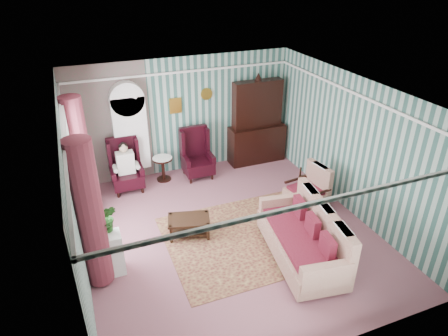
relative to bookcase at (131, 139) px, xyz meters
name	(u,v)px	position (x,y,z in m)	size (l,w,h in m)	color
floor	(229,232)	(1.35, -2.84, -1.12)	(6.00, 6.00, 0.00)	#9A5963
room_shell	(194,143)	(0.73, -2.66, 0.89)	(5.53, 6.02, 2.91)	#345E55
bookcase	(131,139)	(0.00, 0.00, 0.00)	(0.80, 0.28, 2.24)	silver
dresser_hutch	(257,120)	(3.25, -0.12, 0.06)	(1.50, 0.56, 2.36)	black
wingback_left	(126,166)	(-0.25, -0.39, -0.50)	(0.76, 0.80, 1.25)	black
wingback_right	(197,154)	(1.50, -0.39, -0.50)	(0.76, 0.80, 1.25)	black
seated_woman	(126,167)	(-0.25, -0.39, -0.53)	(0.44, 0.40, 1.18)	beige
round_side_table	(163,169)	(0.65, -0.24, -0.82)	(0.50, 0.50, 0.60)	black
nest_table	(311,178)	(3.82, -1.94, -0.85)	(0.45, 0.38, 0.54)	black
plant_stand	(107,255)	(-1.05, -3.14, -0.72)	(0.55, 0.35, 0.80)	silver
rug	(249,237)	(1.65, -3.14, -1.11)	(3.20, 2.60, 0.01)	#4A1819
sofa	(301,238)	(2.25, -4.05, -0.64)	(2.19, 1.02, 0.95)	beige
floral_armchair	(307,187)	(3.25, -2.64, -0.57)	(0.82, 0.89, 1.09)	beige
coffee_table	(189,227)	(0.58, -2.63, -0.92)	(0.81, 0.52, 0.40)	black
potted_plant_a	(101,231)	(-1.08, -3.28, -0.12)	(0.36, 0.31, 0.40)	#1E581B
potted_plant_b	(108,218)	(-0.93, -3.03, -0.05)	(0.29, 0.24, 0.53)	#1A551C
potted_plant_c	(100,222)	(-1.06, -3.03, -0.11)	(0.24, 0.24, 0.43)	#1C541A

